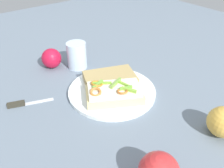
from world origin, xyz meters
TOP-DOWN VIEW (x-y plane):
  - ground_plane at (0.00, 0.00)m, footprint 2.00×2.00m
  - plate at (0.00, 0.00)m, footprint 0.26×0.26m
  - sandwich at (-0.04, 0.02)m, footprint 0.16×0.18m
  - bread_slice_side at (0.04, -0.02)m, footprint 0.15×0.18m
  - apple_0 at (0.25, 0.07)m, footprint 0.08×0.08m
  - apple_1 at (-0.30, -0.10)m, footprint 0.11×0.11m
  - drinking_glass at (0.20, 0.00)m, footprint 0.07×0.07m
  - knife at (0.11, 0.23)m, footprint 0.05×0.12m

SIDE VIEW (x-z plane):
  - ground_plane at x=0.00m, z-range 0.00..0.00m
  - knife at x=0.11m, z-range 0.00..0.01m
  - plate at x=0.00m, z-range 0.00..0.01m
  - bread_slice_side at x=0.04m, z-range 0.01..0.04m
  - sandwich at x=-0.04m, z-range 0.00..0.05m
  - apple_0 at x=0.25m, z-range 0.00..0.07m
  - apple_1 at x=-0.30m, z-range 0.00..0.08m
  - drinking_glass at x=0.20m, z-range 0.00..0.09m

